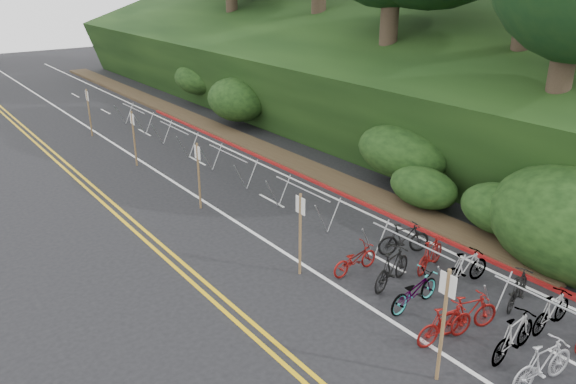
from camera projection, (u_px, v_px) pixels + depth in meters
The scene contains 10 objects.
ground at pixel (418, 375), 12.22m from camera, with size 120.00×120.00×0.00m, color black.
road_markings at pixel (214, 216), 20.10m from camera, with size 7.47×80.00×0.01m.
red_curb at pixel (294, 172), 24.31m from camera, with size 0.25×28.00×0.10m, color maroon.
embankment at pixel (321, 74), 32.65m from camera, with size 14.30×48.14×9.11m.
bike_rack_front at pixel (548, 314), 12.81m from camera, with size 1.17×2.88×1.23m.
bike_racks_rest at pixel (228, 160), 23.26m from camera, with size 1.14×23.00×1.17m.
signpost_near at pixel (444, 319), 11.53m from camera, with size 0.08×0.40×2.69m.
signposts_rest at pixel (163, 151), 22.47m from camera, with size 0.08×18.40×2.50m.
bike_front at pixel (445, 324), 13.12m from camera, with size 1.65×0.47×0.99m, color maroon.
bike_valet at pixel (481, 300), 14.06m from camera, with size 3.16×8.85×1.09m.
Camera 1 is at (-8.17, -6.24, 8.21)m, focal length 35.00 mm.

